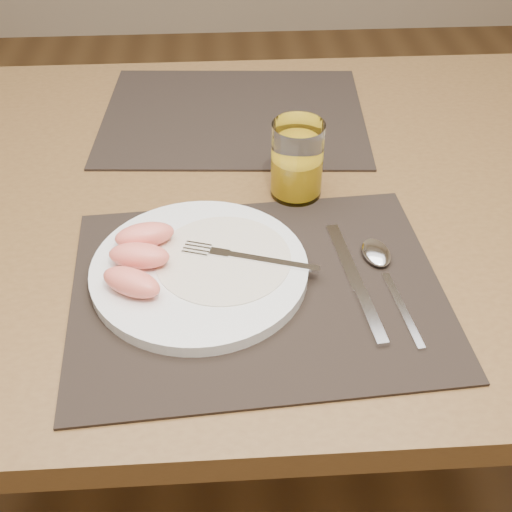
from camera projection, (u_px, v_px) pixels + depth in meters
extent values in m
plane|color=brown|center=(246.00, 463.00, 1.44)|extent=(5.00, 5.00, 0.00)
cube|color=brown|center=(241.00, 199.00, 0.97)|extent=(1.40, 0.90, 0.04)
cylinder|color=brown|center=(498.00, 228.00, 1.52)|extent=(0.06, 0.06, 0.71)
cube|color=black|center=(257.00, 289.00, 0.79)|extent=(0.47, 0.38, 0.00)
cube|color=black|center=(234.00, 115.00, 1.12)|extent=(0.47, 0.38, 0.00)
cylinder|color=white|center=(200.00, 270.00, 0.80)|extent=(0.27, 0.27, 0.02)
cylinder|color=white|center=(223.00, 258.00, 0.80)|extent=(0.17, 0.17, 0.00)
cube|color=silver|center=(274.00, 262.00, 0.79)|extent=(0.11, 0.04, 0.00)
cube|color=silver|center=(220.00, 253.00, 0.81)|extent=(0.03, 0.02, 0.00)
cube|color=silver|center=(197.00, 249.00, 0.81)|extent=(0.04, 0.03, 0.00)
cube|color=silver|center=(345.00, 256.00, 0.83)|extent=(0.03, 0.13, 0.00)
cube|color=silver|center=(371.00, 316.00, 0.74)|extent=(0.02, 0.09, 0.01)
cube|color=silver|center=(402.00, 309.00, 0.75)|extent=(0.02, 0.13, 0.00)
ellipsoid|color=silver|center=(376.00, 252.00, 0.83)|extent=(0.04, 0.06, 0.01)
cylinder|color=white|center=(297.00, 160.00, 0.90)|extent=(0.07, 0.07, 0.11)
cylinder|color=#E9AA13|center=(296.00, 175.00, 0.92)|extent=(0.06, 0.06, 0.05)
ellipsoid|color=#FE7F67|center=(131.00, 282.00, 0.75)|extent=(0.08, 0.07, 0.03)
ellipsoid|color=#FE7F67|center=(139.00, 256.00, 0.78)|extent=(0.08, 0.05, 0.03)
ellipsoid|color=#FE7F67|center=(145.00, 235.00, 0.81)|extent=(0.08, 0.05, 0.03)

